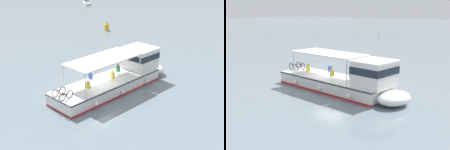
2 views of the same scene
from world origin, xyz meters
TOP-DOWN VIEW (x-y plane):
  - ground_plane at (0.00, 0.00)m, footprint 400.00×400.00m
  - ferry_main at (0.64, 2.16)m, footprint 4.67×13.02m
  - motorboat_far_left at (-31.84, 34.45)m, footprint 3.66×3.21m
  - channel_buoy at (-13.36, 18.18)m, footprint 0.70×0.70m

SIDE VIEW (x-z plane):
  - ground_plane at x=0.00m, z-range 0.00..0.00m
  - motorboat_far_left at x=-31.84m, z-range -0.09..1.17m
  - channel_buoy at x=-13.36m, z-range -0.13..1.27m
  - ferry_main at x=0.64m, z-range -1.64..3.68m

